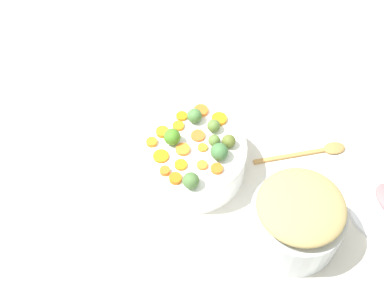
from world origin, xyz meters
name	(u,v)px	position (x,y,z in m)	size (l,w,h in m)	color
tabletop	(201,187)	(0.00, 0.00, 0.01)	(2.40, 2.40, 0.02)	silver
serving_bowl_carrots	(192,158)	(0.01, -0.05, 0.07)	(0.28, 0.28, 0.10)	white
metal_pot	(295,224)	(-0.19, 0.18, 0.08)	(0.22, 0.22, 0.12)	#B8BEC4
stuffing_mound	(301,206)	(-0.19, 0.18, 0.16)	(0.20, 0.20, 0.05)	tan
carrot_slice_0	(161,156)	(0.10, -0.03, 0.13)	(0.04, 0.04, 0.01)	orange
carrot_slice_1	(219,119)	(-0.07, -0.12, 0.13)	(0.04, 0.04, 0.01)	orange
carrot_slice_2	(182,116)	(0.02, -0.15, 0.13)	(0.03, 0.03, 0.01)	orange
carrot_slice_3	(201,165)	(0.00, 0.01, 0.13)	(0.03, 0.03, 0.01)	orange
carrot_slice_4	(175,178)	(0.07, 0.04, 0.13)	(0.03, 0.03, 0.01)	orange
carrot_slice_5	(217,169)	(-0.03, 0.03, 0.13)	(0.03, 0.03, 0.01)	orange
carrot_slice_6	(183,149)	(0.04, -0.04, 0.13)	(0.04, 0.04, 0.01)	orange
carrot_slice_7	(181,164)	(0.05, 0.00, 0.13)	(0.03, 0.03, 0.01)	orange
carrot_slice_8	(152,142)	(0.11, -0.08, 0.13)	(0.03, 0.03, 0.01)	orange
carrot_slice_9	(162,132)	(0.08, -0.11, 0.13)	(0.03, 0.03, 0.01)	orange
carrot_slice_10	(203,148)	(-0.01, -0.04, 0.13)	(0.02, 0.02, 0.01)	orange
carrot_slice_11	(201,110)	(-0.03, -0.16, 0.13)	(0.04, 0.04, 0.01)	orange
carrot_slice_12	(178,126)	(0.04, -0.12, 0.13)	(0.03, 0.03, 0.01)	orange
carrot_slice_13	(198,136)	(-0.01, -0.08, 0.13)	(0.04, 0.04, 0.01)	orange
carrot_slice_14	(165,171)	(0.09, 0.01, 0.13)	(0.03, 0.03, 0.01)	orange
brussels_sprout_0	(172,137)	(0.06, -0.07, 0.14)	(0.04, 0.04, 0.04)	#498724
brussels_sprout_1	(219,152)	(-0.05, -0.01, 0.15)	(0.04, 0.04, 0.04)	#447741
brussels_sprout_2	(191,181)	(0.04, 0.06, 0.14)	(0.04, 0.04, 0.04)	#4C733A
brussels_sprout_3	(214,140)	(-0.04, -0.05, 0.14)	(0.03, 0.03, 0.03)	olive
brussels_sprout_4	(229,141)	(-0.08, -0.04, 0.14)	(0.03, 0.03, 0.03)	olive
brussels_sprout_5	(214,126)	(-0.05, -0.09, 0.14)	(0.03, 0.03, 0.03)	olive
brussels_sprout_6	(194,116)	(-0.01, -0.13, 0.14)	(0.04, 0.04, 0.04)	#4D8141
wooden_spoon	(317,151)	(-0.33, -0.05, 0.03)	(0.26, 0.04, 0.01)	#AF8044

